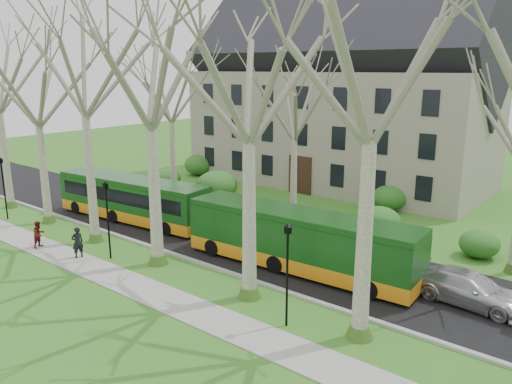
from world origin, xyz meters
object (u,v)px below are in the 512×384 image
Objects in this scene: pedestrian_a at (78,242)px; pedestrian_b at (39,234)px; bus_lead at (132,199)px; sedan at (469,288)px; bus_follow at (299,240)px.

pedestrian_b is (-3.23, -0.50, -0.09)m from pedestrian_a.
sedan is at bearing -1.54° from bus_lead.
bus_lead is at bearing 176.72° from bus_follow.
bus_follow is 8.40m from sedan.
pedestrian_a is at bearing 117.03° from sedan.
sedan is (8.24, 1.38, -0.87)m from bus_follow.
bus_lead is 7.73× the size of pedestrian_b.
bus_follow reaches higher than sedan.
bus_lead is at bearing -138.76° from pedestrian_a.
pedestrian_b is at bearing 115.14° from sedan.
pedestrian_b is (0.10, -6.87, -0.74)m from bus_lead.
pedestrian_a is (-18.71, -7.71, 0.15)m from sedan.
bus_follow is 2.54× the size of sedan.
bus_lead is 2.43× the size of sedan.
bus_lead is 13.80m from bus_follow.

